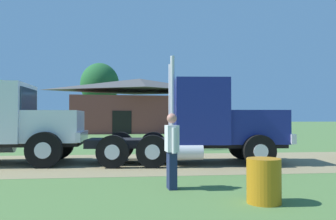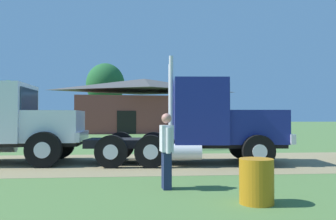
# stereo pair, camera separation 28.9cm
# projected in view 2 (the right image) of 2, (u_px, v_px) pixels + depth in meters

# --- Properties ---
(ground_plane) EXTENTS (200.00, 200.00, 0.00)m
(ground_plane) POSITION_uv_depth(u_px,v_px,m) (212.00, 162.00, 12.12)
(ground_plane) COLOR #4D713A
(dirt_track) EXTENTS (120.00, 5.52, 0.01)m
(dirt_track) POSITION_uv_depth(u_px,v_px,m) (212.00, 162.00, 12.12)
(dirt_track) COLOR #867A55
(dirt_track) RESTS_ON ground_plane
(truck_foreground_white) EXTENTS (7.01, 2.96, 3.60)m
(truck_foreground_white) POSITION_uv_depth(u_px,v_px,m) (207.00, 124.00, 11.86)
(truck_foreground_white) COLOR black
(truck_foreground_white) RESTS_ON ground_plane
(truck_near_left) EXTENTS (7.17, 2.78, 3.74)m
(truck_near_left) POSITION_uv_depth(u_px,v_px,m) (7.00, 126.00, 11.82)
(truck_near_left) COLOR black
(truck_near_left) RESTS_ON ground_plane
(visitor_walking_mid) EXTENTS (0.29, 0.60, 1.69)m
(visitor_walking_mid) POSITION_uv_depth(u_px,v_px,m) (167.00, 148.00, 7.61)
(visitor_walking_mid) COLOR silver
(visitor_walking_mid) RESTS_ON ground_plane
(visitor_far_side) EXTENTS (0.65, 0.35, 1.71)m
(visitor_far_side) POSITION_uv_depth(u_px,v_px,m) (196.00, 131.00, 16.54)
(visitor_far_side) COLOR #264C8C
(visitor_far_side) RESTS_ON ground_plane
(steel_barrel) EXTENTS (0.64, 0.64, 0.83)m
(steel_barrel) POSITION_uv_depth(u_px,v_px,m) (256.00, 181.00, 6.30)
(steel_barrel) COLOR #B27214
(steel_barrel) RESTS_ON ground_plane
(shed_building) EXTENTS (15.06, 9.14, 5.71)m
(shed_building) POSITION_uv_depth(u_px,v_px,m) (144.00, 106.00, 36.18)
(shed_building) COLOR brown
(shed_building) RESTS_ON ground_plane
(tree_left) EXTENTS (3.87, 3.87, 7.32)m
(tree_left) POSITION_uv_depth(u_px,v_px,m) (9.00, 94.00, 52.69)
(tree_left) COLOR #513823
(tree_left) RESTS_ON ground_plane
(tree_mid) EXTENTS (5.05, 5.05, 8.74)m
(tree_mid) POSITION_uv_depth(u_px,v_px,m) (105.00, 84.00, 44.98)
(tree_mid) COLOR #513823
(tree_mid) RESTS_ON ground_plane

